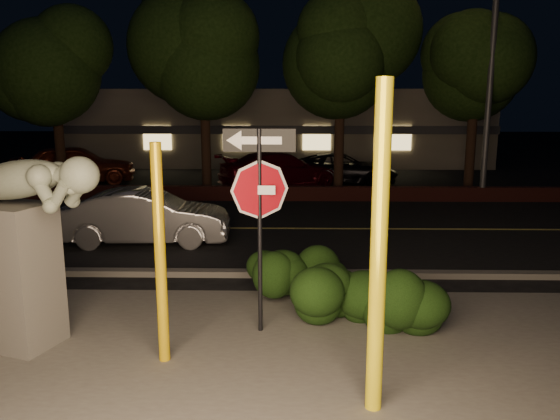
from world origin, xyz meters
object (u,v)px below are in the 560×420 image
object	(u,v)px
signpost	(260,190)
streetlight	(488,19)
silver_sedan	(146,217)
sculpture	(20,231)
parked_car_dark	(342,169)
parked_car_darkred	(280,170)
yellow_pole_left	(160,256)
parked_car_red	(75,165)
yellow_pole_right	(379,253)

from	to	relation	value
signpost	streetlight	xyz separation A→B (m)	(6.83, 11.03, 3.86)
streetlight	silver_sedan	bearing A→B (deg)	-140.32
sculpture	parked_car_dark	world-z (taller)	sculpture
streetlight	parked_car_darkred	bearing A→B (deg)	166.25
yellow_pole_left	silver_sedan	bearing A→B (deg)	106.74
parked_car_red	yellow_pole_right	bearing A→B (deg)	-165.69
signpost	parked_car_dark	world-z (taller)	signpost
yellow_pole_right	signpost	world-z (taller)	yellow_pole_right
yellow_pole_left	sculpture	xyz separation A→B (m)	(-2.00, 0.40, 0.23)
parked_car_red	parked_car_darkred	size ratio (longest dim) A/B	0.98
silver_sedan	parked_car_red	xyz separation A→B (m)	(-5.47, 9.55, 0.16)
yellow_pole_left	silver_sedan	size ratio (longest dim) A/B	0.73
yellow_pole_right	parked_car_darkred	world-z (taller)	yellow_pole_right
silver_sedan	parked_car_red	size ratio (longest dim) A/B	0.83
streetlight	parked_car_red	world-z (taller)	streetlight
yellow_pole_right	parked_car_dark	bearing A→B (deg)	86.08
streetlight	parked_car_red	distance (m)	16.63
signpost	parked_car_dark	distance (m)	15.15
silver_sedan	signpost	bearing A→B (deg)	-151.95
parked_car_red	parked_car_dark	bearing A→B (deg)	-105.44
signpost	sculpture	bearing A→B (deg)	-168.40
signpost	parked_car_red	distance (m)	17.04
streetlight	silver_sedan	size ratio (longest dim) A/B	2.53
yellow_pole_right	streetlight	distance (m)	14.80
yellow_pole_right	parked_car_red	bearing A→B (deg)	120.64
yellow_pole_right	parked_car_red	distance (m)	19.51
parked_car_darkred	yellow_pole_right	bearing A→B (deg)	157.98
yellow_pole_left	sculpture	world-z (taller)	yellow_pole_left
yellow_pole_left	signpost	size ratio (longest dim) A/B	0.96
signpost	parked_car_darkred	bearing A→B (deg)	91.39
yellow_pole_left	parked_car_red	size ratio (longest dim) A/B	0.61
sculpture	streetlight	bearing A→B (deg)	67.91
yellow_pole_left	yellow_pole_right	distance (m)	2.87
yellow_pole_left	yellow_pole_right	bearing A→B (deg)	-22.90
yellow_pole_left	parked_car_darkred	bearing A→B (deg)	85.20
sculpture	parked_car_red	size ratio (longest dim) A/B	0.57
streetlight	yellow_pole_left	bearing A→B (deg)	-115.00
yellow_pole_left	sculpture	bearing A→B (deg)	168.74
signpost	streetlight	world-z (taller)	streetlight
yellow_pole_left	parked_car_darkred	size ratio (longest dim) A/B	0.59
yellow_pole_right	silver_sedan	bearing A→B (deg)	121.72
silver_sedan	parked_car_dark	distance (m)	11.23
streetlight	silver_sedan	xyz separation A→B (m)	(-9.89, -5.90, -5.36)
yellow_pole_right	streetlight	bearing A→B (deg)	67.49
sculpture	parked_car_dark	distance (m)	16.51
parked_car_red	sculpture	bearing A→B (deg)	-177.15
parked_car_darkred	signpost	bearing A→B (deg)	152.99
silver_sedan	parked_car_darkred	xyz separation A→B (m)	(3.08, 8.74, 0.06)
yellow_pole_right	streetlight	world-z (taller)	streetlight
silver_sedan	parked_car_dark	xyz separation A→B (m)	(5.62, 9.73, -0.02)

